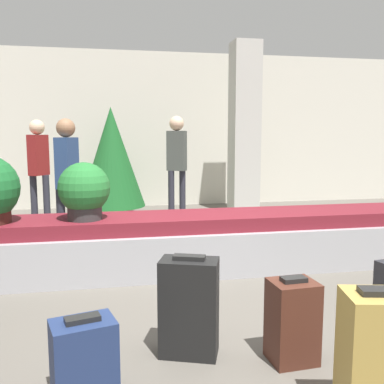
{
  "coord_description": "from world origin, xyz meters",
  "views": [
    {
      "loc": [
        -0.88,
        -3.03,
        1.49
      ],
      "look_at": [
        0.0,
        1.54,
        0.87
      ],
      "focal_mm": 40.0,
      "sensor_mm": 36.0,
      "label": 1
    }
  ],
  "objects": [
    {
      "name": "carousel",
      "position": [
        0.0,
        1.54,
        0.3
      ],
      "size": [
        6.6,
        0.88,
        0.62
      ],
      "color": "#9E9EA3",
      "rests_on": "ground_plane"
    },
    {
      "name": "back_wall",
      "position": [
        0.0,
        6.0,
        1.6
      ],
      "size": [
        18.0,
        0.06,
        3.2
      ],
      "color": "beige",
      "rests_on": "ground_plane"
    },
    {
      "name": "pillar",
      "position": [
        1.63,
        4.75,
        1.6
      ],
      "size": [
        0.5,
        0.5,
        3.2
      ],
      "color": "beige",
      "rests_on": "ground_plane"
    },
    {
      "name": "suitcase_5",
      "position": [
        -1.05,
        -0.69,
        0.23
      ],
      "size": [
        0.4,
        0.32,
        0.49
      ],
      "rotation": [
        0.0,
        0.0,
        0.26
      ],
      "color": "navy",
      "rests_on": "ground_plane"
    },
    {
      "name": "traveler_2",
      "position": [
        -1.42,
        2.63,
        1.02
      ],
      "size": [
        0.31,
        0.36,
        1.7
      ],
      "rotation": [
        0.0,
        0.0,
        1.17
      ],
      "color": "#282833",
      "rests_on": "ground_plane"
    },
    {
      "name": "traveler_1",
      "position": [
        0.28,
        4.39,
        1.11
      ],
      "size": [
        0.37,
        0.32,
        1.82
      ],
      "rotation": [
        0.0,
        0.0,
        -0.53
      ],
      "color": "#282833",
      "rests_on": "ground_plane"
    },
    {
      "name": "suitcase_4",
      "position": [
        -0.38,
        -0.31,
        0.34
      ],
      "size": [
        0.44,
        0.35,
        0.7
      ],
      "rotation": [
        0.0,
        0.0,
        -0.34
      ],
      "color": "black",
      "rests_on": "ground_plane"
    },
    {
      "name": "suitcase_3",
      "position": [
        0.27,
        -0.53,
        0.28
      ],
      "size": [
        0.31,
        0.27,
        0.58
      ],
      "rotation": [
        0.0,
        0.0,
        0.06
      ],
      "color": "#472319",
      "rests_on": "ground_plane"
    },
    {
      "name": "decorated_tree",
      "position": [
        -0.84,
        4.98,
        1.09
      ],
      "size": [
        1.21,
        1.21,
        2.0
      ],
      "color": "#4C331E",
      "rests_on": "ground_plane"
    },
    {
      "name": "ground_plane",
      "position": [
        0.0,
        0.0,
        0.0
      ],
      "size": [
        18.0,
        18.0,
        0.0
      ],
      "primitive_type": "plane",
      "color": "#59544C"
    },
    {
      "name": "potted_plant_0",
      "position": [
        -1.15,
        1.46,
        0.92
      ],
      "size": [
        0.53,
        0.53,
        0.6
      ],
      "color": "#2D2D2D",
      "rests_on": "carousel"
    },
    {
      "name": "traveler_0",
      "position": [
        -2.03,
        4.35,
        1.05
      ],
      "size": [
        0.32,
        0.37,
        1.74
      ],
      "rotation": [
        0.0,
        0.0,
        1.0
      ],
      "color": "#282833",
      "rests_on": "ground_plane"
    },
    {
      "name": "suitcase_0",
      "position": [
        0.4,
        -1.21,
        0.36
      ],
      "size": [
        0.35,
        0.33,
        0.74
      ],
      "rotation": [
        0.0,
        0.0,
        -0.21
      ],
      "color": "#A3843D",
      "rests_on": "ground_plane"
    }
  ]
}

